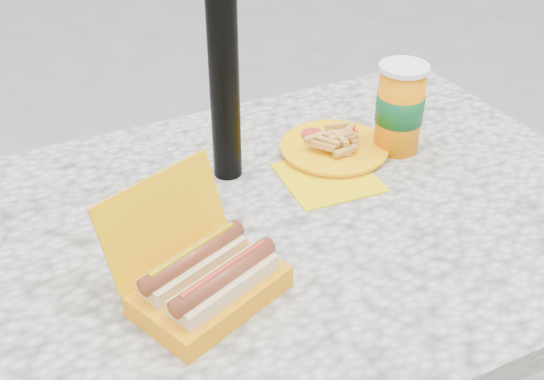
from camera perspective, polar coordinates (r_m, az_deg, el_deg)
name	(u,v)px	position (r m, az deg, el deg)	size (l,w,h in m)	color
picnic_table	(268,272)	(1.16, -0.33, -6.90)	(1.20, 0.80, 0.75)	beige
hotdog_box	(206,278)	(0.94, -5.55, -7.38)	(0.25, 0.23, 0.16)	#FFB101
fries_plate	(333,148)	(1.27, 5.15, 3.50)	(0.24, 0.26, 0.04)	#F8CB00
soda_cup	(400,108)	(1.27, 10.64, 6.77)	(0.09, 0.09, 0.17)	#FF8600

